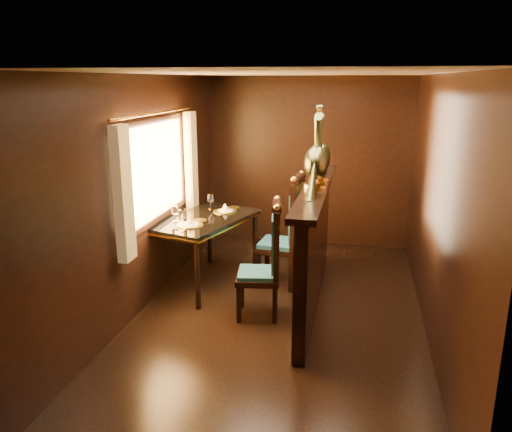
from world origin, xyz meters
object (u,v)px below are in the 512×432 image
object	(u,v)px
peacock_left	(317,148)
peacock_right	(320,144)
chair_right	(290,228)
dining_table	(203,224)
chair_left	(269,257)

from	to	relation	value
peacock_left	peacock_right	bearing A→B (deg)	90.00
chair_right	dining_table	bearing A→B (deg)	-167.10
peacock_right	chair_right	bearing A→B (deg)	151.03
dining_table	chair_right	world-z (taller)	chair_right
chair_right	peacock_right	bearing A→B (deg)	-24.07
chair_right	peacock_right	distance (m)	1.11
dining_table	chair_left	distance (m)	1.19
peacock_left	peacock_right	distance (m)	0.41
dining_table	peacock_left	xyz separation A→B (m)	(1.38, -0.45, 1.01)
dining_table	peacock_left	distance (m)	1.77
chair_right	peacock_left	xyz separation A→B (m)	(0.34, -0.59, 1.05)
peacock_left	peacock_right	world-z (taller)	peacock_left
peacock_left	chair_right	bearing A→B (deg)	119.95
dining_table	chair_left	bearing A→B (deg)	-19.92
dining_table	peacock_right	distance (m)	1.70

